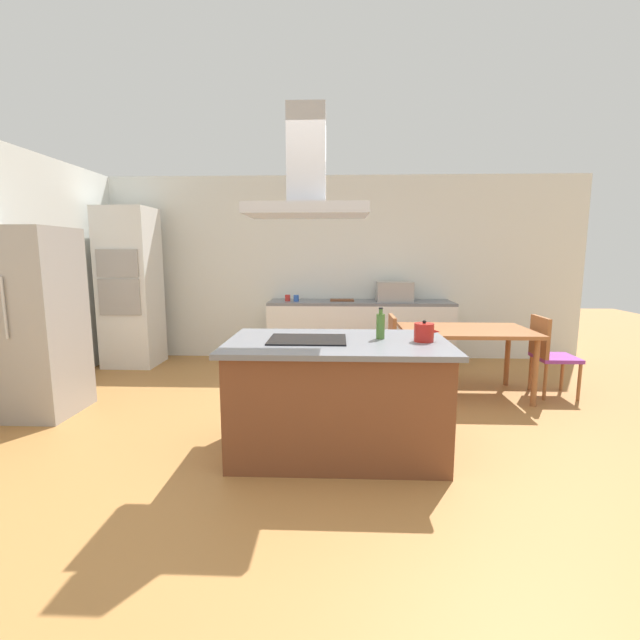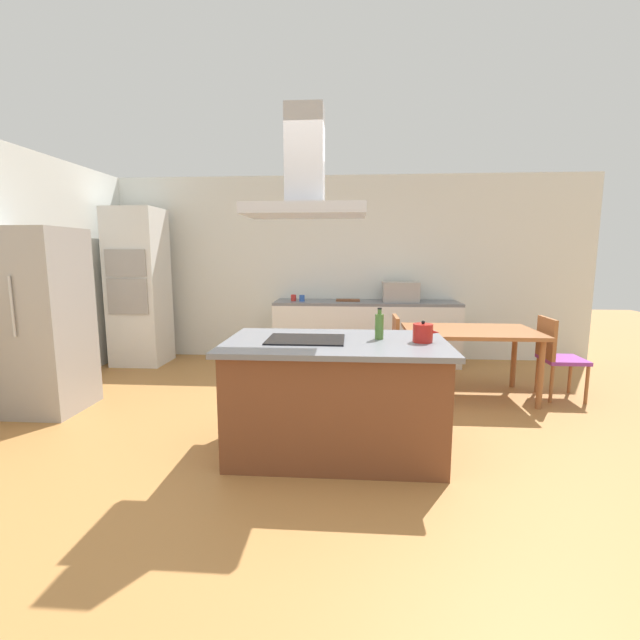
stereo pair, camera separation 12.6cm
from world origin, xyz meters
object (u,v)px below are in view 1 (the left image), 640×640
object	(u,v)px
countertop_microwave	(394,292)
cutting_board	(342,300)
range_hood	(307,181)
wall_oven_stack	(131,288)
dining_table	(465,336)
cooktop	(308,339)
olive_oil_bottle	(381,326)
tea_kettle	(424,332)
refrigerator	(30,323)
coffee_mug_red	(288,298)
chair_at_right_end	(548,351)
chair_at_left_end	(382,349)
coffee_mug_blue	(296,298)

from	to	relation	value
countertop_microwave	cutting_board	distance (m)	0.75
cutting_board	range_hood	xyz separation A→B (m)	(-0.30, -2.93, 1.19)
cutting_board	wall_oven_stack	distance (m)	2.99
countertop_microwave	dining_table	bearing A→B (deg)	-66.55
cooktop	olive_oil_bottle	size ratio (longest dim) A/B	2.40
olive_oil_bottle	tea_kettle	bearing A→B (deg)	-15.84
cutting_board	refrigerator	size ratio (longest dim) A/B	0.19
range_hood	cooktop	bearing A→B (deg)	0.00
range_hood	olive_oil_bottle	bearing A→B (deg)	8.32
coffee_mug_red	chair_at_right_end	distance (m)	3.38
refrigerator	chair_at_left_end	world-z (taller)	refrigerator
wall_oven_stack	refrigerator	size ratio (longest dim) A/B	1.21
olive_oil_bottle	range_hood	world-z (taller)	range_hood
olive_oil_bottle	chair_at_left_end	bearing A→B (deg)	83.19
countertop_microwave	chair_at_left_end	size ratio (longest dim) A/B	0.56
countertop_microwave	cutting_board	size ratio (longest dim) A/B	1.47
cooktop	olive_oil_bottle	bearing A→B (deg)	8.32
cooktop	chair_at_right_end	xyz separation A→B (m)	(2.57, 1.47, -0.40)
chair_at_right_end	cooktop	bearing A→B (deg)	-150.27
countertop_microwave	chair_at_left_end	bearing A→B (deg)	-102.10
wall_oven_stack	chair_at_left_end	xyz separation A→B (m)	(3.41, -1.18, -0.59)
countertop_microwave	wall_oven_stack	size ratio (longest dim) A/B	0.23
olive_oil_bottle	chair_at_left_end	size ratio (longest dim) A/B	0.28
chair_at_left_end	tea_kettle	bearing A→B (deg)	-83.76
chair_at_right_end	tea_kettle	bearing A→B (deg)	-138.50
cooktop	tea_kettle	world-z (taller)	tea_kettle
refrigerator	range_hood	distance (m)	3.08
dining_table	refrigerator	bearing A→B (deg)	-170.29
tea_kettle	coffee_mug_blue	distance (m)	3.09
wall_oven_stack	tea_kettle	bearing A→B (deg)	-36.66
cooktop	countertop_microwave	bearing A→B (deg)	70.09
cooktop	wall_oven_stack	world-z (taller)	wall_oven_stack
range_hood	coffee_mug_blue	bearing A→B (deg)	97.14
tea_kettle	coffee_mug_red	size ratio (longest dim) A/B	2.25
coffee_mug_red	refrigerator	xyz separation A→B (m)	(-2.27, -2.14, -0.03)
olive_oil_bottle	wall_oven_stack	bearing A→B (deg)	141.67
range_hood	refrigerator	bearing A→B (deg)	165.40
olive_oil_bottle	refrigerator	distance (m)	3.38
chair_at_right_end	olive_oil_bottle	bearing A→B (deg)	-145.26
coffee_mug_red	chair_at_left_end	world-z (taller)	coffee_mug_red
coffee_mug_red	dining_table	world-z (taller)	coffee_mug_red
dining_table	coffee_mug_red	bearing A→B (deg)	146.91
dining_table	range_hood	bearing A→B (deg)	-138.44
tea_kettle	chair_at_left_end	bearing A→B (deg)	96.24
refrigerator	chair_at_right_end	xyz separation A→B (m)	(5.32, 0.75, -0.40)
countertop_microwave	chair_at_right_end	size ratio (longest dim) A/B	0.56
tea_kettle	countertop_microwave	world-z (taller)	countertop_microwave
chair_at_right_end	range_hood	bearing A→B (deg)	-150.27
chair_at_right_end	refrigerator	bearing A→B (deg)	-171.94
tea_kettle	olive_oil_bottle	size ratio (longest dim) A/B	0.81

